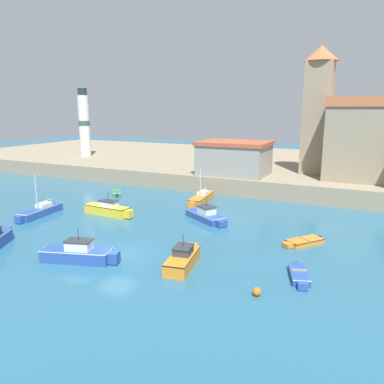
{
  "coord_description": "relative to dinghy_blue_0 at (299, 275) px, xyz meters",
  "views": [
    {
      "loc": [
        16.92,
        -21.58,
        11.02
      ],
      "look_at": [
        -0.75,
        14.66,
        2.0
      ],
      "focal_mm": 35.0,
      "sensor_mm": 36.0,
      "label": 1
    }
  ],
  "objects": [
    {
      "name": "dinghy_blue_0",
      "position": [
        0.0,
        0.0,
        0.0
      ],
      "size": [
        1.96,
        3.53,
        0.59
      ],
      "color": "#284C9E",
      "rests_on": "ground"
    },
    {
      "name": "dinghy_orange_8",
      "position": [
        -0.85,
        6.78,
        -0.05
      ],
      "size": [
        3.08,
        3.58,
        0.49
      ],
      "color": "orange",
      "rests_on": "ground"
    },
    {
      "name": "ground_plane",
      "position": [
        -13.25,
        -2.15,
        -0.28
      ],
      "size": [
        200.0,
        200.0,
        0.0
      ],
      "primitive_type": "plane",
      "color": "#28607F"
    },
    {
      "name": "motorboat_blue_7",
      "position": [
        -15.15,
        -4.17,
        0.34
      ],
      "size": [
        5.9,
        3.04,
        2.55
      ],
      "color": "#284C9E",
      "rests_on": "ground"
    },
    {
      "name": "lighthouse",
      "position": [
        -45.25,
        30.86,
        8.32
      ],
      "size": [
        2.0,
        2.0,
        13.13
      ],
      "color": "silver",
      "rests_on": "quay_seawall"
    },
    {
      "name": "church",
      "position": [
        2.0,
        32.38,
        7.52
      ],
      "size": [
        13.51,
        17.71,
        16.85
      ],
      "color": "gray",
      "rests_on": "quay_seawall"
    },
    {
      "name": "sailboat_blue_5",
      "position": [
        -27.29,
        3.31,
        0.22
      ],
      "size": [
        2.01,
        6.12,
        4.43
      ],
      "color": "#284C9E",
      "rests_on": "ground"
    },
    {
      "name": "motorboat_yellow_3",
      "position": [
        -21.02,
        6.68,
        0.33
      ],
      "size": [
        5.84,
        1.66,
        2.47
      ],
      "color": "yellow",
      "rests_on": "ground"
    },
    {
      "name": "motorboat_orange_1",
      "position": [
        -7.85,
        -1.54,
        0.29
      ],
      "size": [
        2.32,
        5.06,
        2.39
      ],
      "color": "orange",
      "rests_on": "ground"
    },
    {
      "name": "dinghy_green_9",
      "position": [
        -26.28,
        15.05,
        0.01
      ],
      "size": [
        3.11,
        3.59,
        0.6
      ],
      "color": "#237A4C",
      "rests_on": "ground"
    },
    {
      "name": "sailboat_orange_6",
      "position": [
        -14.48,
        16.05,
        0.21
      ],
      "size": [
        2.08,
        6.67,
        4.36
      ],
      "color": "orange",
      "rests_on": "ground"
    },
    {
      "name": "motorboat_blue_4",
      "position": [
        -10.91,
        9.42,
        0.24
      ],
      "size": [
        5.39,
        4.01,
        2.38
      ],
      "color": "#284C9E",
      "rests_on": "ground"
    },
    {
      "name": "mooring_buoy",
      "position": [
        -1.86,
        -3.49,
        -0.01
      ],
      "size": [
        0.53,
        0.53,
        0.53
      ],
      "primitive_type": "sphere",
      "color": "orange",
      "rests_on": "ground"
    },
    {
      "name": "harbor_shed_mid_row",
      "position": [
        -13.25,
        24.01,
        4.22
      ],
      "size": [
        9.27,
        6.93,
        4.49
      ],
      "color": "gray",
      "rests_on": "quay_seawall"
    },
    {
      "name": "quay_seawall",
      "position": [
        -13.25,
        40.39,
        0.83
      ],
      "size": [
        120.0,
        40.0,
        2.23
      ],
      "primitive_type": "cube",
      "color": "gray",
      "rests_on": "ground"
    }
  ]
}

